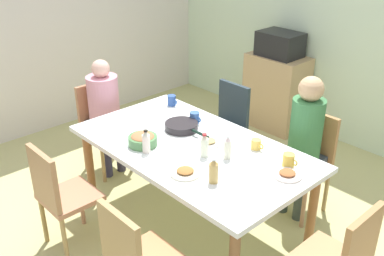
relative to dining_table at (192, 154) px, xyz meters
name	(u,v)px	position (x,y,z in m)	size (l,w,h in m)	color
ground_plane	(192,225)	(0.00, 0.00, -0.70)	(6.22, 6.22, 0.00)	#BFBB7B
wall_back	(358,29)	(0.00, 2.39, 0.60)	(5.42, 0.12, 2.60)	silver
wall_left	(31,22)	(-2.65, 0.00, 0.60)	(0.12, 4.90, 2.60)	silver
dining_table	(192,154)	(0.00, 0.00, 0.00)	(1.92, 1.08, 0.78)	white
chair_2	(60,193)	(-0.48, -0.92, -0.19)	(0.40, 0.40, 0.90)	#B77857
chair_3	(101,122)	(-1.34, 0.00, -0.19)	(0.40, 0.40, 0.90)	#B4884A
person_3	(105,107)	(-1.25, 0.00, 0.01)	(0.30, 0.30, 1.18)	#35334A
chair_4	(308,157)	(0.48, 0.92, -0.19)	(0.40, 0.40, 0.90)	#AA7A48
person_4	(305,136)	(0.48, 0.83, 0.05)	(0.30, 0.30, 1.27)	#3A453F
chair_5	(226,122)	(-0.48, 0.92, -0.19)	(0.40, 0.40, 0.90)	#243842
plate_0	(185,172)	(0.28, -0.32, 0.09)	(0.22, 0.22, 0.04)	silver
plate_1	(287,174)	(0.78, 0.18, 0.09)	(0.21, 0.21, 0.04)	silver
plate_2	(209,142)	(0.07, 0.11, 0.09)	(0.20, 0.20, 0.04)	white
bowl_0	(143,140)	(-0.27, -0.28, 0.12)	(0.23, 0.23, 0.09)	#4D804A
serving_pan	(182,126)	(-0.26, 0.13, 0.11)	(0.46, 0.28, 0.06)	#272226
cup_0	(289,160)	(0.70, 0.29, 0.13)	(0.12, 0.08, 0.10)	#E1BF48
cup_1	(172,100)	(-0.71, 0.40, 0.13)	(0.11, 0.08, 0.10)	#2F5099
cup_2	(195,118)	(-0.28, 0.29, 0.13)	(0.12, 0.08, 0.10)	#385FA0
cup_3	(256,144)	(0.38, 0.32, 0.12)	(0.11, 0.08, 0.08)	#E7BE51
bottle_0	(228,148)	(0.33, 0.06, 0.16)	(0.06, 0.06, 0.19)	silver
bottle_1	(205,146)	(0.19, -0.05, 0.16)	(0.06, 0.06, 0.19)	silver
bottle_2	(146,142)	(-0.16, -0.33, 0.16)	(0.06, 0.06, 0.18)	silver
bottle_3	(214,171)	(0.49, -0.25, 0.16)	(0.06, 0.06, 0.18)	tan
side_cabinet	(276,92)	(-0.76, 2.09, -0.25)	(0.70, 0.44, 0.90)	tan
microwave	(280,44)	(-0.76, 2.09, 0.34)	(0.48, 0.36, 0.28)	black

